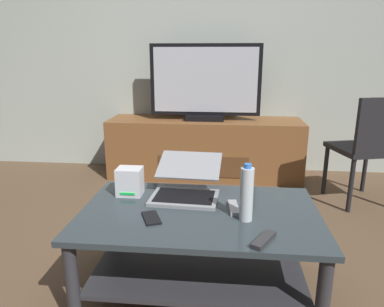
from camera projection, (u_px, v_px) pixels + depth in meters
The scene contains 12 objects.
ground_plane at pixel (172, 289), 1.89m from camera, with size 7.68×7.68×0.00m, color brown.
back_wall at pixel (203, 33), 3.59m from camera, with size 6.40×0.12×2.80m, color #A8B2A8.
coffee_table at pixel (199, 236), 1.79m from camera, with size 1.17×0.72×0.46m.
media_cabinet at pixel (205, 148), 3.58m from camera, with size 1.89×0.52×0.58m.
television at pixel (205, 84), 3.39m from camera, with size 1.05×0.20×0.72m.
dining_chair at pixel (369, 145), 2.81m from camera, with size 0.54×0.54×0.89m.
laptop at pixel (187, 184), 1.93m from camera, with size 0.37×0.44×0.18m.
router_box at pixel (130, 181), 1.93m from camera, with size 0.13×0.11×0.15m.
water_bottle_near at pixel (247, 194), 1.62m from camera, with size 0.06×0.06×0.27m.
cell_phone at pixel (151, 218), 1.66m from camera, with size 0.07×0.14×0.01m, color black.
tv_remote at pixel (234, 208), 1.76m from camera, with size 0.04×0.16×0.02m, color #99999E.
soundbar_remote at pixel (264, 240), 1.46m from camera, with size 0.04×0.16×0.02m, color #2D2D30.
Camera 1 is at (0.27, -1.60, 1.20)m, focal length 33.31 mm.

